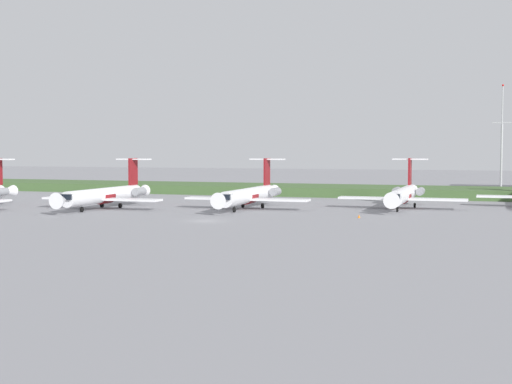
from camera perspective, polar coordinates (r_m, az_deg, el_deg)
The scene contains 7 objects.
ground_plane at distance 135.72m, azimuth 0.80°, elevation -1.12°, with size 500.00×500.00×0.00m, color gray.
grass_berm at distance 170.32m, azimuth 4.47°, elevation 0.15°, with size 320.00×20.00×2.12m, color #426033.
regional_jet_second at distance 132.59m, azimuth -11.85°, elevation -0.20°, with size 22.81×31.00×9.00m.
regional_jet_third at distance 129.51m, azimuth -0.52°, elevation -0.21°, with size 22.81×31.00×9.00m.
regional_jet_fourth at distance 133.08m, azimuth 11.61°, elevation -0.19°, with size 22.81×31.00×9.00m.
antenna_mast at distance 180.99m, azimuth 18.93°, elevation 3.26°, with size 4.40×0.50×26.15m.
safety_cone_front_marker at distance 113.34m, azimuth 8.18°, elevation -1.92°, with size 0.44×0.44×0.55m, color orange.
Camera 1 is at (40.90, -98.96, 10.76)m, focal length 50.34 mm.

